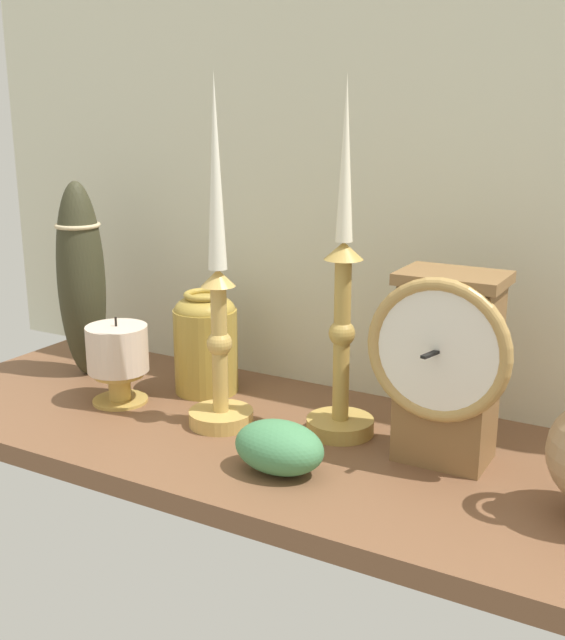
{
  "coord_description": "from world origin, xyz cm",
  "views": [
    {
      "loc": [
        41.77,
        -73.84,
        37.32
      ],
      "look_at": [
        0.1,
        0.0,
        14.0
      ],
      "focal_mm": 43.75,
      "sensor_mm": 36.0,
      "label": 1
    }
  ],
  "objects_px": {
    "brass_vase_jar": "(206,340)",
    "pillar_candle_front": "(118,357)",
    "mantel_clock": "(446,364)",
    "candlestick_tall_left": "(342,325)",
    "tall_ceramic_vase": "(81,279)",
    "candlestick_tall_center": "(219,312)"
  },
  "relations": [
    {
      "from": "brass_vase_jar",
      "to": "pillar_candle_front",
      "type": "relative_size",
      "value": 1.2
    },
    {
      "from": "tall_ceramic_vase",
      "to": "pillar_candle_front",
      "type": "bearing_deg",
      "value": -28.56
    },
    {
      "from": "candlestick_tall_left",
      "to": "tall_ceramic_vase",
      "type": "bearing_deg",
      "value": 178.24
    },
    {
      "from": "candlestick_tall_left",
      "to": "tall_ceramic_vase",
      "type": "distance_m",
      "value": 0.41
    },
    {
      "from": "pillar_candle_front",
      "to": "brass_vase_jar",
      "type": "bearing_deg",
      "value": 49.94
    },
    {
      "from": "mantel_clock",
      "to": "tall_ceramic_vase",
      "type": "distance_m",
      "value": 0.54
    },
    {
      "from": "pillar_candle_front",
      "to": "tall_ceramic_vase",
      "type": "bearing_deg",
      "value": 151.44
    },
    {
      "from": "mantel_clock",
      "to": "pillar_candle_front",
      "type": "bearing_deg",
      "value": -175.25
    },
    {
      "from": "candlestick_tall_center",
      "to": "mantel_clock",
      "type": "bearing_deg",
      "value": 7.07
    },
    {
      "from": "candlestick_tall_left",
      "to": "brass_vase_jar",
      "type": "height_order",
      "value": "candlestick_tall_left"
    },
    {
      "from": "mantel_clock",
      "to": "candlestick_tall_left",
      "type": "bearing_deg",
      "value": 173.2
    },
    {
      "from": "candlestick_tall_left",
      "to": "tall_ceramic_vase",
      "type": "height_order",
      "value": "candlestick_tall_left"
    },
    {
      "from": "mantel_clock",
      "to": "brass_vase_jar",
      "type": "height_order",
      "value": "mantel_clock"
    },
    {
      "from": "candlestick_tall_center",
      "to": "tall_ceramic_vase",
      "type": "height_order",
      "value": "candlestick_tall_center"
    },
    {
      "from": "candlestick_tall_center",
      "to": "tall_ceramic_vase",
      "type": "bearing_deg",
      "value": 167.45
    },
    {
      "from": "pillar_candle_front",
      "to": "candlestick_tall_center",
      "type": "bearing_deg",
      "value": 0.8
    },
    {
      "from": "candlestick_tall_center",
      "to": "tall_ceramic_vase",
      "type": "distance_m",
      "value": 0.28
    },
    {
      "from": "candlestick_tall_left",
      "to": "pillar_candle_front",
      "type": "height_order",
      "value": "candlestick_tall_left"
    },
    {
      "from": "brass_vase_jar",
      "to": "pillar_candle_front",
      "type": "bearing_deg",
      "value": -130.06
    },
    {
      "from": "candlestick_tall_left",
      "to": "pillar_candle_front",
      "type": "bearing_deg",
      "value": -170.27
    },
    {
      "from": "brass_vase_jar",
      "to": "pillar_candle_front",
      "type": "distance_m",
      "value": 0.12
    },
    {
      "from": "candlestick_tall_left",
      "to": "brass_vase_jar",
      "type": "xyz_separation_m",
      "value": [
        -0.22,
        0.04,
        -0.06
      ]
    }
  ]
}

